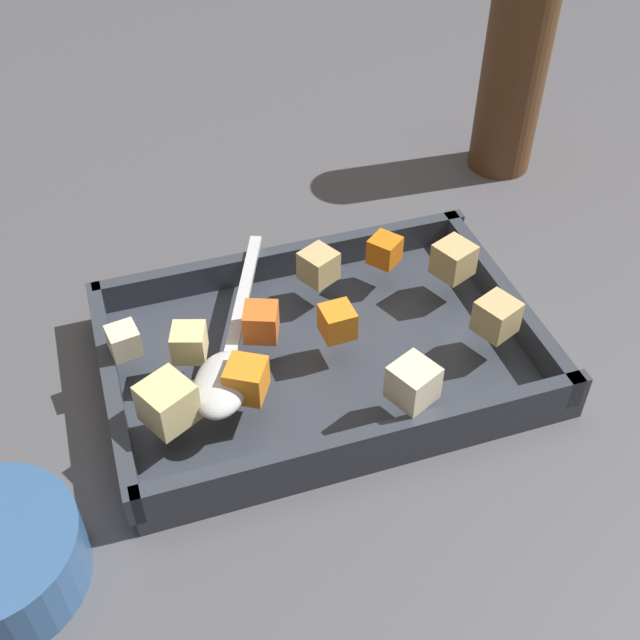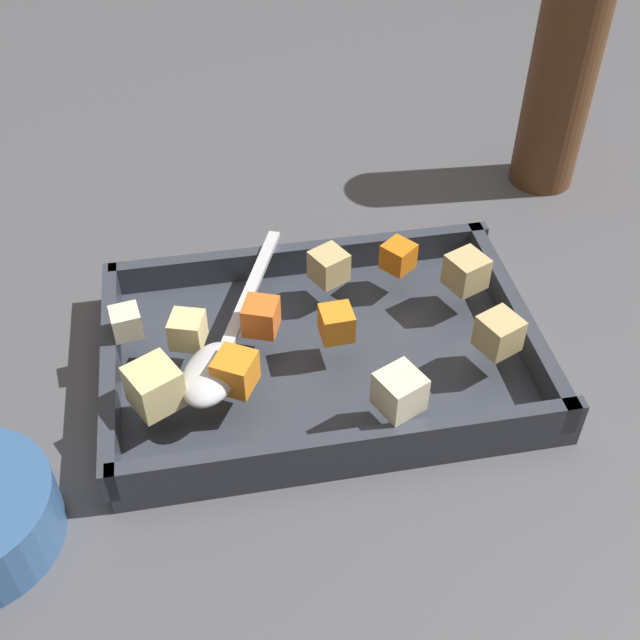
% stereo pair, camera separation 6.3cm
% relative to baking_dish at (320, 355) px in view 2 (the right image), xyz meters
% --- Properties ---
extents(ground_plane, '(4.00, 4.00, 0.00)m').
position_rel_baking_dish_xyz_m(ground_plane, '(0.00, -0.01, -0.01)').
color(ground_plane, '#4C4C51').
extents(baking_dish, '(0.35, 0.23, 0.04)m').
position_rel_baking_dish_xyz_m(baking_dish, '(0.00, 0.00, 0.00)').
color(baking_dish, '#333842').
rests_on(baking_dish, ground_plane).
extents(carrot_chunk_near_right, '(0.04, 0.04, 0.03)m').
position_rel_baking_dish_xyz_m(carrot_chunk_near_right, '(-0.07, -0.05, 0.04)').
color(carrot_chunk_near_right, orange).
rests_on(carrot_chunk_near_right, baking_dish).
extents(carrot_chunk_corner_sw, '(0.03, 0.03, 0.03)m').
position_rel_baking_dish_xyz_m(carrot_chunk_corner_sw, '(-0.05, 0.01, 0.04)').
color(carrot_chunk_corner_sw, orange).
rests_on(carrot_chunk_corner_sw, baking_dish).
extents(carrot_chunk_center, '(0.03, 0.03, 0.02)m').
position_rel_baking_dish_xyz_m(carrot_chunk_center, '(0.08, 0.07, 0.04)').
color(carrot_chunk_center, orange).
rests_on(carrot_chunk_center, baking_dish).
extents(carrot_chunk_mid_left, '(0.03, 0.03, 0.03)m').
position_rel_baking_dish_xyz_m(carrot_chunk_mid_left, '(0.01, -0.01, 0.04)').
color(carrot_chunk_mid_left, orange).
rests_on(carrot_chunk_mid_left, baking_dish).
extents(potato_chunk_near_spoon, '(0.04, 0.04, 0.03)m').
position_rel_baking_dish_xyz_m(potato_chunk_near_spoon, '(0.13, -0.04, 0.04)').
color(potato_chunk_near_spoon, tan).
rests_on(potato_chunk_near_spoon, baking_dish).
extents(potato_chunk_front_center, '(0.03, 0.03, 0.03)m').
position_rel_baking_dish_xyz_m(potato_chunk_front_center, '(-0.10, 0.00, 0.04)').
color(potato_chunk_front_center, '#E0CC89').
rests_on(potato_chunk_front_center, baking_dish).
extents(potato_chunk_rim_edge, '(0.04, 0.04, 0.03)m').
position_rel_baking_dish_xyz_m(potato_chunk_rim_edge, '(0.02, 0.06, 0.04)').
color(potato_chunk_rim_edge, tan).
rests_on(potato_chunk_rim_edge, baking_dish).
extents(potato_chunk_corner_nw, '(0.03, 0.03, 0.02)m').
position_rel_baking_dish_xyz_m(potato_chunk_corner_nw, '(-0.15, 0.02, 0.04)').
color(potato_chunk_corner_nw, beige).
rests_on(potato_chunk_corner_nw, baking_dish).
extents(potato_chunk_heap_top, '(0.04, 0.04, 0.03)m').
position_rel_baking_dish_xyz_m(potato_chunk_heap_top, '(0.04, -0.09, 0.05)').
color(potato_chunk_heap_top, beige).
rests_on(potato_chunk_heap_top, baking_dish).
extents(potato_chunk_back_center, '(0.04, 0.04, 0.03)m').
position_rel_baking_dish_xyz_m(potato_chunk_back_center, '(0.13, 0.03, 0.04)').
color(potato_chunk_back_center, tan).
rests_on(potato_chunk_back_center, baking_dish).
extents(potato_chunk_near_left, '(0.04, 0.04, 0.03)m').
position_rel_baking_dish_xyz_m(potato_chunk_near_left, '(-0.13, -0.05, 0.05)').
color(potato_chunk_near_left, '#E0CC89').
rests_on(potato_chunk_near_left, baking_dish).
extents(serving_spoon, '(0.11, 0.21, 0.02)m').
position_rel_baking_dish_xyz_m(serving_spoon, '(-0.08, -0.03, 0.04)').
color(serving_spoon, silver).
rests_on(serving_spoon, baking_dish).
extents(pepper_mill, '(0.07, 0.07, 0.25)m').
position_rel_baking_dish_xyz_m(pepper_mill, '(0.29, 0.24, 0.10)').
color(pepper_mill, brown).
rests_on(pepper_mill, ground_plane).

